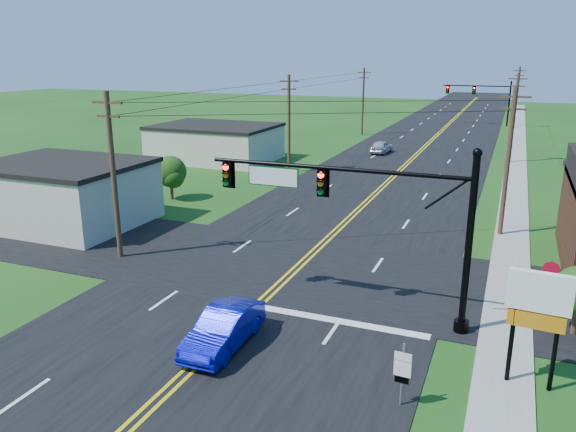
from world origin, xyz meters
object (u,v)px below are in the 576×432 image
at_px(blue_car, 224,329).
at_px(route_sign, 402,370).
at_px(stop_sign, 551,274).
at_px(signal_mast_main, 357,208).
at_px(signal_mast_far, 480,96).

distance_m(blue_car, route_sign, 7.11).
xyz_separation_m(blue_car, stop_sign, (11.59, 8.60, 0.79)).
bearing_deg(signal_mast_main, route_sign, -61.65).
bearing_deg(stop_sign, blue_car, -135.43).
bearing_deg(signal_mast_far, blue_car, -92.93).
height_order(signal_mast_main, stop_sign, signal_mast_main).
bearing_deg(stop_sign, signal_mast_far, 104.41).
bearing_deg(route_sign, stop_sign, 68.02).
bearing_deg(route_sign, blue_car, 173.06).
height_order(blue_car, route_sign, route_sign).
height_order(route_sign, stop_sign, route_sign).
relative_size(signal_mast_far, route_sign, 4.99).
height_order(signal_mast_far, stop_sign, signal_mast_far).
relative_size(signal_mast_main, route_sign, 5.13).
xyz_separation_m(signal_mast_main, blue_car, (-3.82, -4.62, -4.01)).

